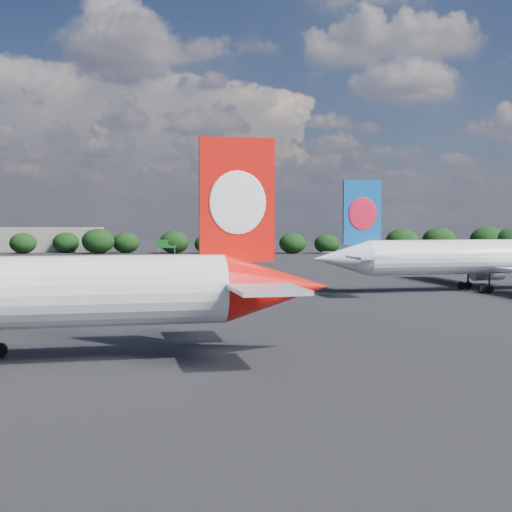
{
  "coord_description": "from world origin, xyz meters",
  "views": [
    {
      "loc": [
        18.11,
        -45.7,
        11.03
      ],
      "look_at": [
        16.0,
        12.0,
        8.0
      ],
      "focal_mm": 50.0,
      "sensor_mm": 36.0,
      "label": 1
    }
  ],
  "objects": [
    {
      "name": "highway_sign",
      "position": [
        -18.0,
        176.0,
        3.13
      ],
      "size": [
        6.0,
        0.3,
        4.5
      ],
      "color": "#125E1C",
      "rests_on": "ground"
    },
    {
      "name": "horizon_treeline",
      "position": [
        16.8,
        180.37,
        3.97
      ],
      "size": [
        209.16,
        15.15,
        9.2
      ],
      "color": "black",
      "rests_on": "ground"
    },
    {
      "name": "ground",
      "position": [
        0.0,
        60.0,
        0.0
      ],
      "size": [
        500.0,
        500.0,
        0.0
      ],
      "primitive_type": "plane",
      "color": "black",
      "rests_on": "ground"
    },
    {
      "name": "billboard_yellow",
      "position": [
        12.0,
        182.0,
        3.87
      ],
      "size": [
        5.0,
        0.3,
        5.5
      ],
      "color": "yellow",
      "rests_on": "ground"
    },
    {
      "name": "china_southern_airliner",
      "position": [
        48.42,
        63.85,
        5.08
      ],
      "size": [
        50.63,
        48.47,
        16.69
      ],
      "color": "silver",
      "rests_on": "ground"
    },
    {
      "name": "terminal_building",
      "position": [
        -65.0,
        192.0,
        4.0
      ],
      "size": [
        42.0,
        16.0,
        8.0
      ],
      "color": "gray",
      "rests_on": "ground"
    }
  ]
}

